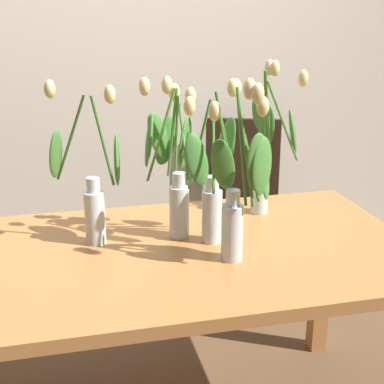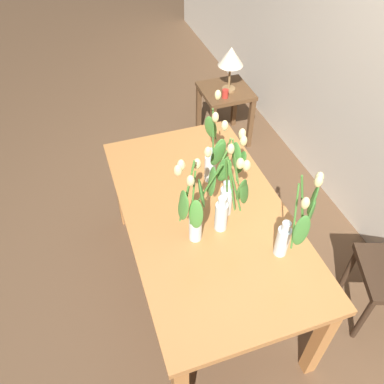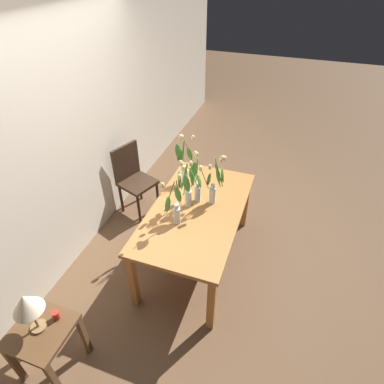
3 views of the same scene
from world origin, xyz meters
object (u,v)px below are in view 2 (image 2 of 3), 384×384
Objects in this scene: tulip_vase_3 at (224,199)px; table_lamp at (231,58)px; pillar_candle at (225,94)px; tulip_vase_4 at (212,156)px; dining_table at (205,222)px; tulip_vase_1 at (192,216)px; tulip_vase_2 at (227,180)px; tulip_vase_0 at (293,228)px; side_table at (225,101)px.

tulip_vase_3 is 1.36× the size of table_lamp.
pillar_candle is (-1.52, 0.65, -0.38)m from tulip_vase_3.
tulip_vase_3 is at bearing -11.86° from tulip_vase_4.
table_lamp is (-1.63, 0.73, -0.11)m from tulip_vase_3.
dining_table is at bearing -26.52° from pillar_candle.
pillar_candle is at bearing 151.98° from tulip_vase_1.
dining_table reaches higher than pillar_candle.
tulip_vase_2 is 1.65m from table_lamp.
tulip_vase_2 is (0.02, 0.11, 0.32)m from dining_table.
dining_table is 0.34m from tulip_vase_2.
dining_table is 2.79× the size of tulip_vase_0.
tulip_vase_1 is (0.18, -0.14, 0.30)m from dining_table.
side_table is at bearing 156.84° from tulip_vase_3.
side_table is at bearing 166.43° from tulip_vase_0.
tulip_vase_0 is 1.05× the size of tulip_vase_2.
tulip_vase_0 reaches higher than side_table.
tulip_vase_1 is 1.98m from side_table.
tulip_vase_1 is at bearing -28.02° from pillar_candle.
tulip_vase_0 is 1.97m from table_lamp.
tulip_vase_0 is 1.06× the size of tulip_vase_3.
dining_table is 0.39m from tulip_vase_4.
tulip_vase_1 is 1.06× the size of tulip_vase_4.
pillar_candle is (-1.38, 0.69, -0.06)m from dining_table.
tulip_vase_3 is at bearing -22.98° from pillar_candle.
dining_table is 2.96× the size of tulip_vase_4.
side_table is (-1.26, 0.62, -0.48)m from tulip_vase_4.
tulip_vase_0 is at bearing 61.24° from tulip_vase_1.
tulip_vase_1 is 1.44× the size of table_lamp.
side_table is at bearing 153.59° from dining_table.
tulip_vase_0 reaches higher than tulip_vase_3.
tulip_vase_4 is at bearing 168.14° from tulip_vase_3.
tulip_vase_3 is at bearing -27.41° from tulip_vase_2.
tulip_vase_4 is at bearing 153.46° from dining_table.
tulip_vase_4 is 7.20× the size of pillar_candle.
tulip_vase_4 reaches higher than side_table.
tulip_vase_1 reaches higher than tulip_vase_3.
side_table is at bearing 153.61° from tulip_vase_4.
dining_table is at bearing -26.54° from tulip_vase_4.
tulip_vase_1 is 1.05× the size of tulip_vase_2.
pillar_candle reaches higher than side_table.
tulip_vase_3 and tulip_vase_4 have the same top height.
dining_table is 2.96× the size of tulip_vase_3.
tulip_vase_2 reaches higher than pillar_candle.
dining_table is at bearing -163.33° from tulip_vase_3.
dining_table is at bearing -145.70° from tulip_vase_0.
tulip_vase_0 reaches higher than tulip_vase_4.
tulip_vase_2 is at bearing 122.97° from tulip_vase_1.
tulip_vase_3 reaches higher than side_table.
tulip_vase_2 reaches higher than table_lamp.
tulip_vase_1 is at bearing -118.76° from tulip_vase_0.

